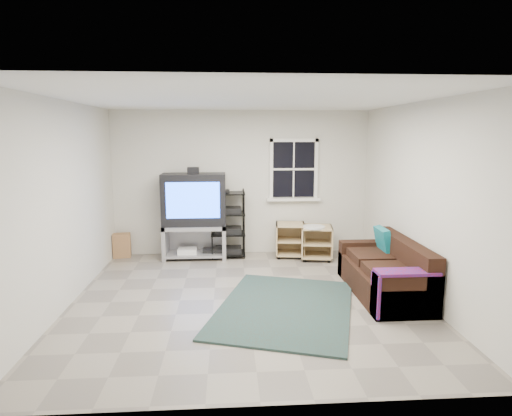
{
  "coord_description": "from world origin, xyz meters",
  "views": [
    {
      "loc": [
        -0.25,
        -5.43,
        2.17
      ],
      "look_at": [
        0.14,
        0.4,
        1.16
      ],
      "focal_mm": 30.0,
      "sensor_mm": 36.0,
      "label": 1
    }
  ],
  "objects": [
    {
      "name": "room",
      "position": [
        0.95,
        2.27,
        1.48
      ],
      "size": [
        4.6,
        4.62,
        4.6
      ],
      "color": "gray",
      "rests_on": "ground"
    },
    {
      "name": "tv_unit",
      "position": [
        -0.84,
        2.0,
        0.89
      ],
      "size": [
        1.1,
        0.55,
        1.62
      ],
      "color": "#96959D",
      "rests_on": "ground"
    },
    {
      "name": "av_rack",
      "position": [
        -0.25,
        2.06,
        0.52
      ],
      "size": [
        0.6,
        0.44,
        1.2
      ],
      "color": "black",
      "rests_on": "ground"
    },
    {
      "name": "side_table_left",
      "position": [
        0.87,
        2.03,
        0.32
      ],
      "size": [
        0.56,
        0.56,
        0.6
      ],
      "rotation": [
        0.0,
        0.0,
        -0.11
      ],
      "color": "tan",
      "rests_on": "ground"
    },
    {
      "name": "side_table_right",
      "position": [
        1.3,
        1.81,
        0.34
      ],
      "size": [
        0.61,
        0.61,
        0.61
      ],
      "rotation": [
        0.0,
        0.0,
        -0.15
      ],
      "color": "tan",
      "rests_on": "ground"
    },
    {
      "name": "sofa",
      "position": [
        1.91,
        0.07,
        0.29
      ],
      "size": [
        0.8,
        1.8,
        0.82
      ],
      "color": "black",
      "rests_on": "ground"
    },
    {
      "name": "shag_rug",
      "position": [
        0.46,
        -0.36,
        0.01
      ],
      "size": [
        2.19,
        2.59,
        0.03
      ],
      "primitive_type": "cube",
      "rotation": [
        0.0,
        0.0,
        -0.3
      ],
      "color": "#322216",
      "rests_on": "ground"
    },
    {
      "name": "paper_bag",
      "position": [
        -2.15,
        2.12,
        0.22
      ],
      "size": [
        0.33,
        0.24,
        0.43
      ],
      "primitive_type": "cube",
      "rotation": [
        0.0,
        0.0,
        0.15
      ],
      "color": "#9C6846",
      "rests_on": "ground"
    }
  ]
}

